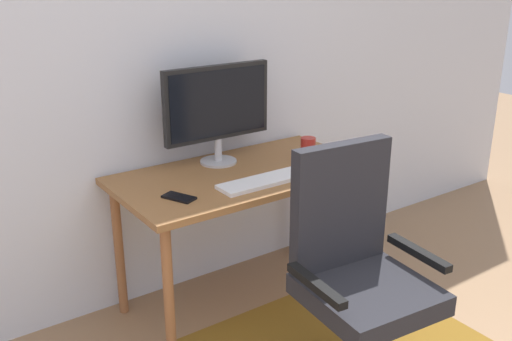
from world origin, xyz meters
TOP-DOWN VIEW (x-y plane):
  - wall_back at (0.00, 2.20)m, footprint 6.00×0.10m
  - desk at (0.44, 1.81)m, footprint 1.20×0.64m
  - monitor at (0.41, 1.99)m, footprint 0.56×0.18m
  - keyboard at (0.43, 1.64)m, footprint 0.43×0.13m
  - computer_mouse at (0.78, 1.65)m, footprint 0.06×0.10m
  - coffee_cup at (0.82, 1.80)m, footprint 0.08×0.08m
  - cell_phone at (0.03, 1.69)m, footprint 0.12×0.16m
  - office_chair at (0.44, 1.02)m, footprint 0.55×0.55m

SIDE VIEW (x-z plane):
  - office_chair at x=0.44m, z-range -0.11..0.90m
  - desk at x=0.44m, z-range 0.27..0.97m
  - cell_phone at x=0.03m, z-range 0.70..0.71m
  - keyboard at x=0.43m, z-range 0.70..0.72m
  - computer_mouse at x=0.78m, z-range 0.70..0.73m
  - coffee_cup at x=0.82m, z-range 0.70..0.80m
  - monitor at x=0.41m, z-range 0.74..1.23m
  - wall_back at x=0.00m, z-range 0.00..2.60m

